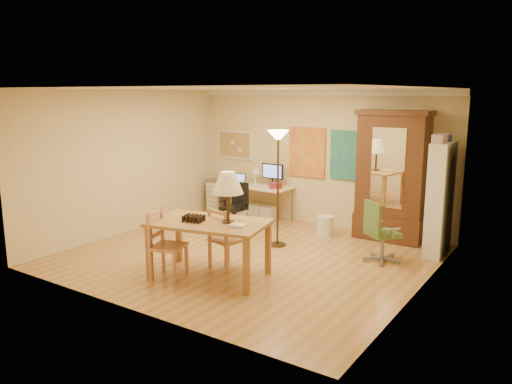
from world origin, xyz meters
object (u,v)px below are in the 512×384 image
Objects in this scene: computer_desk at (257,198)px; armoire at (392,184)px; office_chair_green at (380,245)px; dining_table at (216,211)px; bookshelf at (440,200)px; office_chair_black at (235,217)px.

computer_desk is 2.91m from armoire.
office_chair_green is 1.53m from armoire.
bookshelf is at bearing 49.81° from dining_table.
office_chair_black is 3.03m from armoire.
computer_desk is at bearing 113.95° from dining_table.
armoire is at bearing 1.66° from computer_desk.
dining_table is 3.70m from bookshelf.
office_chair_black is (-1.31, 2.25, -0.74)m from dining_table.
armoire is (1.44, 3.27, 0.03)m from dining_table.
office_chair_black is 0.39× the size of armoire.
dining_table is 3.57m from armoire.
computer_desk is 0.85× the size of bookshelf.
office_chair_green is (3.05, -0.28, 0.02)m from office_chair_black.
armoire is at bearing 102.91° from office_chair_green.
dining_table is at bearing -131.30° from office_chair_green.
dining_table is 1.86× the size of office_chair_green.
bookshelf is at bearing -5.36° from computer_desk.
office_chair_black is 3.06m from office_chair_green.
office_chair_black is at bearing -83.78° from computer_desk.
computer_desk is 1.71× the size of office_chair_black.
bookshelf is at bearing 8.83° from office_chair_black.
armoire reaches higher than office_chair_green.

